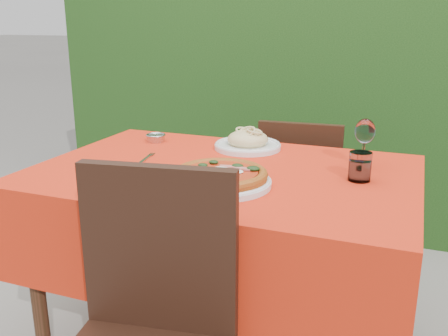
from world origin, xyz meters
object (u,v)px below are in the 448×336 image
(chair_near, at_px, (148,327))
(wine_glass, at_px, (365,133))
(water_glass, at_px, (360,168))
(pizza_plate, at_px, (220,177))
(fork, at_px, (145,160))
(pasta_plate, at_px, (248,142))
(steel_ramekin, at_px, (156,138))
(chair_far, at_px, (301,193))

(chair_near, distance_m, wine_glass, 0.95)
(water_glass, bearing_deg, pizza_plate, -152.43)
(chair_near, bearing_deg, water_glass, 47.41)
(water_glass, bearing_deg, fork, -176.80)
(pasta_plate, bearing_deg, fork, -134.93)
(steel_ramekin, bearing_deg, pasta_plate, 3.65)
(pizza_plate, bearing_deg, steel_ramekin, 136.81)
(chair_near, bearing_deg, fork, 110.56)
(water_glass, bearing_deg, wine_glass, 92.77)
(chair_far, bearing_deg, pasta_plate, 65.35)
(pasta_plate, bearing_deg, steel_ramekin, -176.35)
(pasta_plate, height_order, water_glass, water_glass)
(chair_near, height_order, water_glass, chair_near)
(pizza_plate, relative_size, fork, 2.10)
(wine_glass, bearing_deg, chair_near, -117.33)
(chair_near, distance_m, fork, 0.71)
(steel_ramekin, bearing_deg, chair_far, 36.53)
(chair_far, distance_m, wine_glass, 0.68)
(chair_far, height_order, pasta_plate, pasta_plate)
(chair_far, height_order, water_glass, water_glass)
(wine_glass, bearing_deg, steel_ramekin, 175.43)
(chair_far, relative_size, wine_glass, 4.83)
(chair_near, relative_size, steel_ramekin, 12.20)
(pasta_plate, distance_m, fork, 0.41)
(water_glass, bearing_deg, chair_near, -123.44)
(chair_far, relative_size, steel_ramekin, 11.00)
(water_glass, bearing_deg, steel_ramekin, 165.06)
(pasta_plate, relative_size, steel_ramekin, 3.51)
(steel_ramekin, bearing_deg, water_glass, -14.94)
(water_glass, relative_size, fork, 0.56)
(water_glass, height_order, steel_ramekin, water_glass)
(chair_near, bearing_deg, pizza_plate, 77.62)
(pasta_plate, xyz_separation_m, steel_ramekin, (-0.39, -0.02, -0.01))
(chair_far, xyz_separation_m, pizza_plate, (-0.07, -0.82, 0.31))
(pasta_plate, bearing_deg, water_glass, -28.92)
(pasta_plate, height_order, fork, pasta_plate)
(wine_glass, height_order, fork, wine_glass)
(chair_near, relative_size, fork, 5.49)
(steel_ramekin, bearing_deg, fork, -69.46)
(fork, bearing_deg, water_glass, -6.67)
(chair_near, height_order, pizza_plate, chair_near)
(pizza_plate, relative_size, wine_glass, 2.05)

